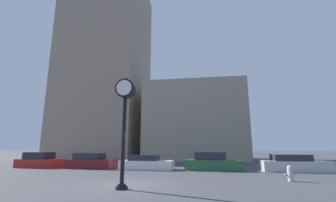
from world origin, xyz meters
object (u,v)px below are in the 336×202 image
at_px(street_clock, 125,109).
at_px(car_silver, 294,164).
at_px(car_red, 40,161).
at_px(fire_hydrant_far, 290,173).
at_px(car_maroon, 91,162).
at_px(car_green, 212,162).
at_px(car_white, 146,163).

height_order(street_clock, car_silver, street_clock).
xyz_separation_m(car_red, fire_hydrant_far, (19.60, -5.49, -0.14)).
height_order(car_red, car_maroon, car_red).
xyz_separation_m(car_maroon, car_silver, (16.65, 0.04, -0.01)).
relative_size(car_red, car_green, 0.87).
xyz_separation_m(car_white, car_silver, (11.58, 0.25, 0.04)).
bearing_deg(car_maroon, car_green, 2.81).
bearing_deg(car_white, car_maroon, 178.57).
height_order(street_clock, car_green, street_clock).
bearing_deg(car_red, car_white, -1.21).
distance_m(car_maroon, car_green, 10.52).
bearing_deg(car_green, car_silver, 1.10).
relative_size(car_maroon, car_green, 0.96).
relative_size(car_white, car_green, 0.99).
relative_size(street_clock, fire_hydrant_far, 6.17).
xyz_separation_m(car_maroon, car_white, (5.07, -0.20, -0.05)).
height_order(car_maroon, car_white, car_maroon).
bearing_deg(car_white, street_clock, -81.55).
height_order(street_clock, car_white, street_clock).
bearing_deg(street_clock, fire_hydrant_far, 24.11).
relative_size(car_red, fire_hydrant_far, 4.68).
bearing_deg(car_red, car_silver, 0.44).
xyz_separation_m(car_maroon, fire_hydrant_far, (14.53, -5.37, -0.13)).
bearing_deg(car_red, car_maroon, -0.79).
bearing_deg(car_silver, street_clock, -137.65).
relative_size(car_red, car_white, 0.88).
bearing_deg(fire_hydrant_far, car_white, 151.37).
relative_size(car_maroon, car_silver, 0.89).
distance_m(street_clock, car_white, 9.46).
distance_m(street_clock, car_green, 10.50).
bearing_deg(car_maroon, car_white, 0.28).
xyz_separation_m(street_clock, car_white, (-1.18, 8.87, -3.09)).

